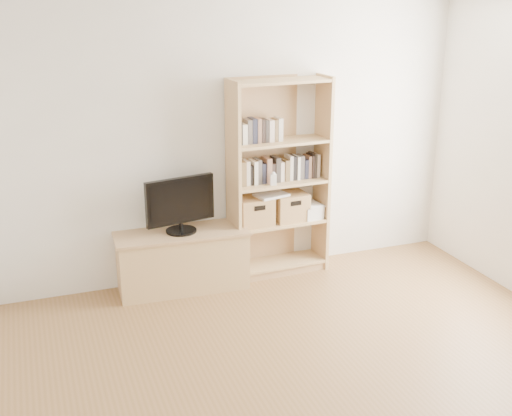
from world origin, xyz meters
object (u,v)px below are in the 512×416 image
basket_left (254,211)px  tv_stand (182,261)px  bookshelf (279,179)px  laptop (271,195)px  basket_right (290,206)px  television (180,205)px  baby_monitor (273,180)px

basket_left → tv_stand: bearing=-179.3°
bookshelf → laptop: bearing=-168.8°
bookshelf → basket_right: (0.12, 0.00, -0.29)m
bookshelf → basket_left: 0.38m
tv_stand → television: television is taller
bookshelf → basket_right: bookshelf is taller
television → baby_monitor: television is taller
tv_stand → baby_monitor: bearing=-1.2°
tv_stand → baby_monitor: (0.87, -0.06, 0.71)m
bookshelf → basket_left: bearing=-178.8°
baby_monitor → laptop: bearing=93.6°
basket_right → laptop: (-0.20, -0.02, 0.15)m
television → basket_right: bearing=-8.4°
bookshelf → laptop: 0.17m
bookshelf → baby_monitor: bearing=-135.0°
basket_right → television: bearing=179.5°
tv_stand → basket_right: bearing=5.4°
television → laptop: size_ratio=2.19×
tv_stand → bookshelf: bearing=5.7°
bookshelf → basket_right: bearing=-2.6°
tv_stand → laptop: size_ratio=3.94×
baby_monitor → basket_right: (0.22, 0.11, -0.32)m
tv_stand → baby_monitor: 1.13m
basket_left → laptop: bearing=-3.3°
basket_left → television: bearing=-179.3°
baby_monitor → bookshelf: bearing=60.5°
tv_stand → television: bearing=-177.2°
tv_stand → bookshelf: bookshelf is taller
tv_stand → laptop: bearing=4.6°
basket_right → baby_monitor: bearing=-156.1°
basket_right → laptop: laptop is taller
bookshelf → television: (-0.97, -0.05, -0.13)m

